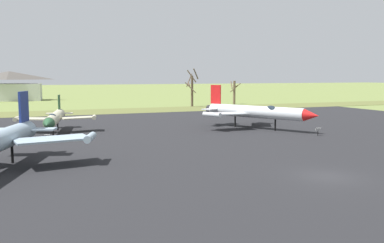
% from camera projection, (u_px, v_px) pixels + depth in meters
% --- Properties ---
extents(ground_plane, '(600.00, 600.00, 0.00)m').
position_uv_depth(ground_plane, '(327.00, 177.00, 28.02)').
color(ground_plane, olive).
extents(asphalt_apron, '(90.59, 63.61, 0.05)m').
position_uv_depth(asphalt_apron, '(211.00, 138.00, 45.64)').
color(asphalt_apron, black).
rests_on(asphalt_apron, ground).
extents(grass_verge_strip, '(150.59, 12.00, 0.06)m').
position_uv_depth(grass_verge_strip, '(132.00, 111.00, 80.56)').
color(grass_verge_strip, brown).
rests_on(grass_verge_strip, ground).
extents(jet_fighter_front_left, '(11.82, 14.99, 5.61)m').
position_uv_depth(jet_fighter_front_left, '(255.00, 112.00, 52.78)').
color(jet_fighter_front_left, silver).
rests_on(jet_fighter_front_left, ground).
extents(info_placard_front_left, '(0.61, 0.34, 0.98)m').
position_uv_depth(info_placard_front_left, '(318.00, 131.00, 46.77)').
color(info_placard_front_left, black).
rests_on(info_placard_front_left, ground).
extents(jet_fighter_rear_center, '(9.73, 13.89, 4.39)m').
position_uv_depth(jet_fighter_rear_center, '(55.00, 118.00, 48.40)').
color(jet_fighter_rear_center, '#B7B293').
rests_on(jet_fighter_rear_center, ground).
extents(info_placard_rear_center, '(0.57, 0.38, 0.92)m').
position_uv_depth(info_placard_rear_center, '(47.00, 137.00, 41.95)').
color(info_placard_rear_center, black).
rests_on(info_placard_rear_center, ground).
extents(bare_tree_center, '(3.30, 3.08, 8.47)m').
position_uv_depth(bare_tree_center, '(192.00, 88.00, 90.84)').
color(bare_tree_center, brown).
rests_on(bare_tree_center, ground).
extents(bare_tree_right_of_center, '(2.89, 2.53, 5.64)m').
position_uv_depth(bare_tree_right_of_center, '(234.00, 92.00, 98.49)').
color(bare_tree_right_of_center, brown).
rests_on(bare_tree_right_of_center, ground).
extents(visitor_building, '(17.71, 10.15, 8.08)m').
position_uv_depth(visitor_building, '(10.00, 86.00, 113.00)').
color(visitor_building, beige).
rests_on(visitor_building, ground).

